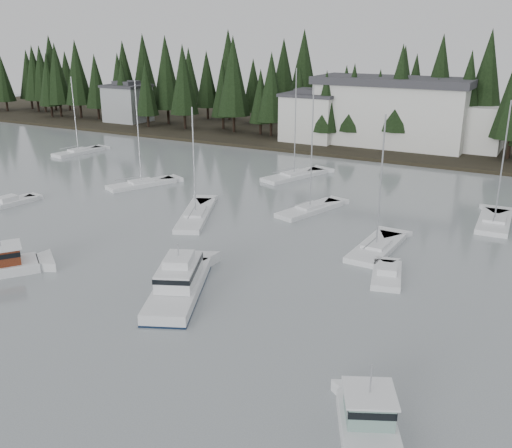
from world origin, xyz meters
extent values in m
cube|color=black|center=(0.00, 97.00, 0.00)|extent=(240.00, 54.00, 1.00)
cube|color=silver|center=(-18.00, 79.00, 4.25)|extent=(9.00, 7.00, 7.50)
cube|color=#38383D|center=(-18.00, 79.00, 8.25)|extent=(9.54, 7.42, 0.50)
cube|color=#38383D|center=(-18.00, 79.00, 8.85)|extent=(4.95, 3.85, 0.80)
cube|color=#999EA0|center=(-60.00, 81.00, 4.00)|extent=(8.00, 7.00, 7.00)
cube|color=#38383D|center=(-60.00, 81.00, 7.75)|extent=(8.48, 7.42, 0.50)
cube|color=#38383D|center=(-60.00, 81.00, 8.35)|extent=(4.40, 3.85, 0.80)
cube|color=silver|center=(-5.00, 82.00, 5.50)|extent=(24.00, 10.00, 10.00)
cube|color=#38383D|center=(-5.00, 82.00, 10.80)|extent=(25.00, 11.00, 1.20)
cube|color=silver|center=(7.00, 84.00, 4.00)|extent=(10.00, 8.00, 7.00)
cube|color=#4E1B0F|center=(-17.50, 16.18, 1.46)|extent=(3.48, 3.53, 1.36)
cube|color=white|center=(-17.50, 16.18, 2.19)|extent=(3.92, 3.99, 0.12)
cube|color=black|center=(-17.50, 16.18, 1.73)|extent=(3.55, 3.60, 0.39)
cube|color=white|center=(-2.75, 19.57, 0.14)|extent=(7.03, 10.65, 1.49)
cube|color=#0E1C33|center=(-2.75, 19.57, 0.03)|extent=(7.08, 10.71, 0.20)
cube|color=white|center=(-2.95, 20.04, 1.58)|extent=(4.53, 5.92, 1.35)
cube|color=black|center=(-2.95, 20.04, 1.91)|extent=(4.60, 5.99, 0.37)
cube|color=white|center=(-2.95, 20.04, 2.56)|extent=(2.81, 3.20, 0.61)
cylinder|color=#A5A8AD|center=(-2.95, 20.04, 3.31)|extent=(0.10, 0.10, 1.02)
cube|color=white|center=(14.92, 10.19, 0.77)|extent=(5.57, 7.90, 0.11)
cube|color=gray|center=(14.27, 11.58, 1.43)|extent=(2.96, 3.01, 1.34)
cube|color=white|center=(14.27, 11.58, 2.15)|extent=(3.34, 3.40, 0.11)
cube|color=black|center=(14.27, 11.58, 1.70)|extent=(3.03, 3.07, 0.38)
cylinder|color=#A5A8AD|center=(14.27, 11.58, 2.97)|extent=(0.08, 0.08, 1.53)
cube|color=white|center=(15.59, 47.90, -0.03)|extent=(3.36, 8.37, 1.05)
cube|color=white|center=(15.59, 47.90, 0.62)|extent=(2.21, 2.90, 0.30)
cylinder|color=#A5A8AD|center=(15.59, 47.90, 6.39)|extent=(0.14, 0.14, 11.79)
cube|color=white|center=(7.36, 35.17, -0.03)|extent=(3.16, 8.49, 1.05)
cube|color=white|center=(7.36, 35.17, 0.62)|extent=(2.08, 2.93, 0.30)
cylinder|color=#A5A8AD|center=(7.36, 35.17, 6.23)|extent=(0.14, 0.14, 11.46)
cube|color=white|center=(-12.04, 35.42, -0.03)|extent=(6.89, 11.07, 1.05)
cube|color=white|center=(-12.04, 35.42, 0.62)|extent=(3.19, 4.15, 0.30)
cylinder|color=#A5A8AD|center=(-12.04, 35.42, 5.93)|extent=(0.14, 0.14, 10.85)
cube|color=white|center=(-2.38, 42.94, -0.03)|extent=(4.84, 9.00, 1.05)
cube|color=white|center=(-2.38, 42.94, 0.62)|extent=(2.49, 3.31, 0.30)
cylinder|color=#A5A8AD|center=(-2.38, 42.94, 6.86)|extent=(0.14, 0.14, 12.73)
cube|color=white|center=(-10.24, 55.82, -0.03)|extent=(5.97, 10.16, 1.05)
cube|color=white|center=(-10.24, 55.82, 0.62)|extent=(2.98, 3.80, 0.30)
cylinder|color=#A5A8AD|center=(-10.24, 55.82, 7.26)|extent=(0.14, 0.14, 13.53)
cube|color=white|center=(-25.19, 42.68, -0.03)|extent=(5.81, 8.92, 1.05)
cube|color=white|center=(-25.19, 42.68, 0.62)|extent=(2.79, 3.40, 0.30)
cylinder|color=#A5A8AD|center=(-25.19, 42.68, 6.85)|extent=(0.14, 0.14, 12.71)
cube|color=white|center=(-46.86, 53.58, -0.03)|extent=(3.70, 8.63, 1.05)
cube|color=white|center=(-46.86, 53.58, 0.62)|extent=(2.18, 3.06, 0.30)
cylinder|color=#A5A8AD|center=(-46.86, 53.58, 6.17)|extent=(0.14, 0.14, 11.34)
cube|color=white|center=(-32.91, 29.00, 0.05)|extent=(3.13, 6.48, 0.90)
cube|color=white|center=(-32.91, 29.00, 0.75)|extent=(1.78, 2.20, 0.55)
cube|color=white|center=(9.89, 29.77, 0.05)|extent=(3.44, 5.72, 0.90)
cube|color=white|center=(9.89, 29.77, 0.75)|extent=(1.87, 2.02, 0.55)
camera|label=1|loc=(20.52, -11.17, 18.43)|focal=40.00mm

